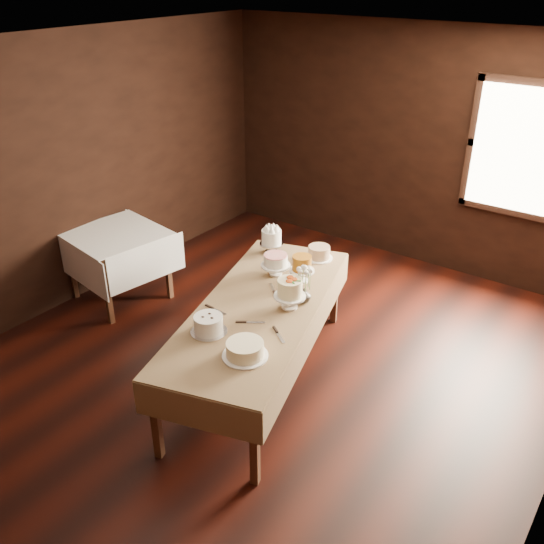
{
  "coord_description": "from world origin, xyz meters",
  "views": [
    {
      "loc": [
        2.66,
        -3.48,
        3.37
      ],
      "look_at": [
        0.0,
        0.2,
        0.95
      ],
      "focal_mm": 38.86,
      "sensor_mm": 36.0,
      "label": 1
    }
  ],
  "objects_px": {
    "display_table": "(259,311)",
    "cake_flowers": "(290,295)",
    "cake_swirl": "(209,325)",
    "cake_server_d": "(300,292)",
    "cake_server_b": "(281,338)",
    "flower_vase": "(304,295)",
    "cake_cream": "(245,350)",
    "cake_lattice": "(276,266)",
    "cake_server_a": "(256,322)",
    "cake_server_c": "(272,287)",
    "cake_server_e": "(220,311)",
    "cake_caramel": "(302,270)",
    "side_table": "(116,241)",
    "cake_speckled": "(319,253)",
    "cake_meringue": "(271,242)"
  },
  "relations": [
    {
      "from": "cake_speckled",
      "to": "cake_swirl",
      "type": "distance_m",
      "value": 1.62
    },
    {
      "from": "cake_server_b",
      "to": "cake_server_c",
      "type": "relative_size",
      "value": 1.0
    },
    {
      "from": "cake_server_c",
      "to": "cake_server_e",
      "type": "relative_size",
      "value": 1.0
    },
    {
      "from": "side_table",
      "to": "cake_cream",
      "type": "xyz_separation_m",
      "value": [
        2.47,
        -0.9,
        0.13
      ]
    },
    {
      "from": "cake_swirl",
      "to": "cake_server_a",
      "type": "bearing_deg",
      "value": 56.6
    },
    {
      "from": "cake_server_e",
      "to": "cake_server_b",
      "type": "bearing_deg",
      "value": 2.18
    },
    {
      "from": "display_table",
      "to": "cake_server_e",
      "type": "xyz_separation_m",
      "value": [
        -0.21,
        -0.27,
        0.06
      ]
    },
    {
      "from": "cake_swirl",
      "to": "cake_server_d",
      "type": "bearing_deg",
      "value": 75.84
    },
    {
      "from": "cake_server_a",
      "to": "cake_speckled",
      "type": "bearing_deg",
      "value": 63.72
    },
    {
      "from": "cake_lattice",
      "to": "cake_flowers",
      "type": "xyz_separation_m",
      "value": [
        0.44,
        -0.41,
        0.03
      ]
    },
    {
      "from": "display_table",
      "to": "cake_meringue",
      "type": "xyz_separation_m",
      "value": [
        -0.52,
        0.9,
        0.17
      ]
    },
    {
      "from": "cake_flowers",
      "to": "cake_swirl",
      "type": "bearing_deg",
      "value": -114.0
    },
    {
      "from": "cake_meringue",
      "to": "flower_vase",
      "type": "bearing_deg",
      "value": -38.09
    },
    {
      "from": "cake_meringue",
      "to": "cake_lattice",
      "type": "distance_m",
      "value": 0.48
    },
    {
      "from": "flower_vase",
      "to": "cake_lattice",
      "type": "bearing_deg",
      "value": 151.84
    },
    {
      "from": "display_table",
      "to": "cake_server_a",
      "type": "bearing_deg",
      "value": -59.23
    },
    {
      "from": "cake_server_c",
      "to": "cake_caramel",
      "type": "bearing_deg",
      "value": -78.86
    },
    {
      "from": "cake_flowers",
      "to": "cake_swirl",
      "type": "relative_size",
      "value": 0.98
    },
    {
      "from": "cake_swirl",
      "to": "cake_caramel",
      "type": "bearing_deg",
      "value": 83.24
    },
    {
      "from": "cake_flowers",
      "to": "cake_server_b",
      "type": "relative_size",
      "value": 1.19
    },
    {
      "from": "cake_meringue",
      "to": "cake_server_e",
      "type": "relative_size",
      "value": 1.05
    },
    {
      "from": "cake_lattice",
      "to": "cake_flowers",
      "type": "bearing_deg",
      "value": -43.14
    },
    {
      "from": "display_table",
      "to": "cake_swirl",
      "type": "distance_m",
      "value": 0.58
    },
    {
      "from": "cake_swirl",
      "to": "cake_server_d",
      "type": "relative_size",
      "value": 1.22
    },
    {
      "from": "cake_server_a",
      "to": "cake_server_c",
      "type": "height_order",
      "value": "same"
    },
    {
      "from": "cake_server_b",
      "to": "cake_server_e",
      "type": "bearing_deg",
      "value": -146.9
    },
    {
      "from": "cake_caramel",
      "to": "cake_server_a",
      "type": "distance_m",
      "value": 0.81
    },
    {
      "from": "side_table",
      "to": "cake_server_a",
      "type": "relative_size",
      "value": 4.49
    },
    {
      "from": "display_table",
      "to": "cake_flowers",
      "type": "distance_m",
      "value": 0.31
    },
    {
      "from": "cake_lattice",
      "to": "cake_server_c",
      "type": "height_order",
      "value": "cake_lattice"
    },
    {
      "from": "cake_server_b",
      "to": "flower_vase",
      "type": "distance_m",
      "value": 0.59
    },
    {
      "from": "flower_vase",
      "to": "cake_caramel",
      "type": "bearing_deg",
      "value": 126.43
    },
    {
      "from": "cake_caramel",
      "to": "cake_server_c",
      "type": "height_order",
      "value": "cake_caramel"
    },
    {
      "from": "display_table",
      "to": "cake_flowers",
      "type": "height_order",
      "value": "cake_flowers"
    },
    {
      "from": "cake_server_c",
      "to": "flower_vase",
      "type": "relative_size",
      "value": 1.91
    },
    {
      "from": "cake_server_b",
      "to": "cake_server_e",
      "type": "relative_size",
      "value": 1.0
    },
    {
      "from": "cake_flowers",
      "to": "cake_cream",
      "type": "bearing_deg",
      "value": -80.79
    },
    {
      "from": "cake_swirl",
      "to": "cake_server_c",
      "type": "height_order",
      "value": "cake_swirl"
    },
    {
      "from": "cake_cream",
      "to": "display_table",
      "type": "bearing_deg",
      "value": 118.63
    },
    {
      "from": "cake_server_b",
      "to": "cake_flowers",
      "type": "bearing_deg",
      "value": 150.3
    },
    {
      "from": "cake_swirl",
      "to": "cake_cream",
      "type": "xyz_separation_m",
      "value": [
        0.43,
        -0.08,
        -0.01
      ]
    },
    {
      "from": "cake_server_c",
      "to": "cake_server_e",
      "type": "distance_m",
      "value": 0.61
    },
    {
      "from": "cake_speckled",
      "to": "cake_server_c",
      "type": "bearing_deg",
      "value": -92.65
    },
    {
      "from": "cake_flowers",
      "to": "cake_server_d",
      "type": "distance_m",
      "value": 0.29
    },
    {
      "from": "cake_server_a",
      "to": "cake_server_d",
      "type": "distance_m",
      "value": 0.61
    },
    {
      "from": "cake_speckled",
      "to": "cake_flowers",
      "type": "height_order",
      "value": "cake_flowers"
    },
    {
      "from": "cake_cream",
      "to": "cake_speckled",
      "type": "bearing_deg",
      "value": 103.65
    },
    {
      "from": "side_table",
      "to": "cake_server_a",
      "type": "xyz_separation_m",
      "value": [
        2.26,
        -0.49,
        0.07
      ]
    },
    {
      "from": "display_table",
      "to": "flower_vase",
      "type": "distance_m",
      "value": 0.4
    },
    {
      "from": "cake_server_a",
      "to": "cake_flowers",
      "type": "bearing_deg",
      "value": 40.96
    }
  ]
}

